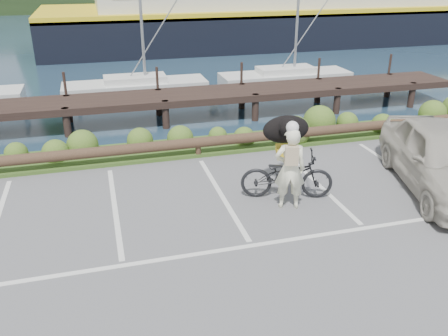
# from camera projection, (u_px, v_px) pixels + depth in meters

# --- Properties ---
(ground) EXTENTS (72.00, 72.00, 0.00)m
(ground) POSITION_uv_depth(u_px,v_px,m) (246.00, 236.00, 10.04)
(ground) COLOR #575759
(vegetation_strip) EXTENTS (34.00, 1.60, 0.10)m
(vegetation_strip) POSITION_uv_depth(u_px,v_px,m) (193.00, 147.00, 14.70)
(vegetation_strip) COLOR #3D5B21
(vegetation_strip) RESTS_ON ground
(log_rail) EXTENTS (32.00, 0.30, 0.60)m
(log_rail) POSITION_uv_depth(u_px,v_px,m) (198.00, 157.00, 14.10)
(log_rail) COLOR #443021
(log_rail) RESTS_ON ground
(bicycle) EXTENTS (2.36, 1.39, 1.17)m
(bicycle) POSITION_uv_depth(u_px,v_px,m) (287.00, 175.00, 11.47)
(bicycle) COLOR black
(bicycle) RESTS_ON ground
(cyclist) EXTENTS (0.82, 0.66, 1.96)m
(cyclist) POSITION_uv_depth(u_px,v_px,m) (290.00, 169.00, 10.84)
(cyclist) COLOR white
(cyclist) RESTS_ON ground
(dog) EXTENTS (0.91, 1.32, 0.69)m
(dog) POSITION_uv_depth(u_px,v_px,m) (286.00, 129.00, 11.75)
(dog) COLOR black
(dog) RESTS_ON bicycle
(parked_car) EXTENTS (3.29, 5.33, 1.69)m
(parked_car) POSITION_uv_depth(u_px,v_px,m) (443.00, 158.00, 11.80)
(parked_car) COLOR #B2AA9C
(parked_car) RESTS_ON ground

